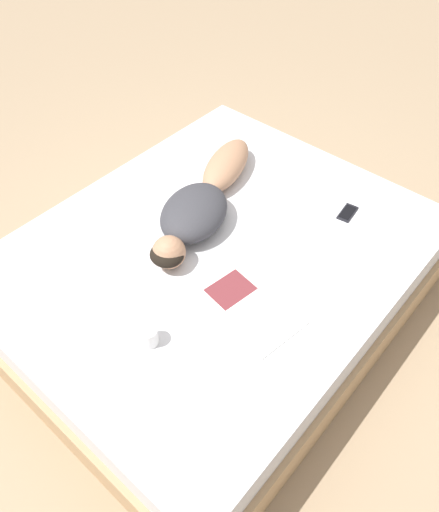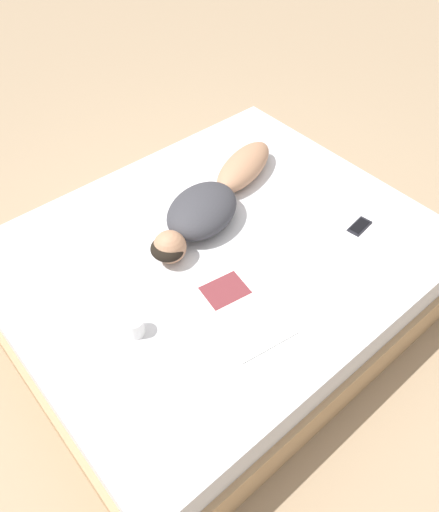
# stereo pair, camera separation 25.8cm
# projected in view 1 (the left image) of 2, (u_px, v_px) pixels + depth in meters

# --- Properties ---
(ground_plane) EXTENTS (12.00, 12.00, 0.00)m
(ground_plane) POSITION_uv_depth(u_px,v_px,m) (216.00, 302.00, 3.06)
(ground_plane) COLOR #9E8466
(bed) EXTENTS (1.91, 2.31, 0.49)m
(bed) POSITION_uv_depth(u_px,v_px,m) (216.00, 276.00, 2.88)
(bed) COLOR tan
(bed) RESTS_ON ground_plane
(person) EXTENTS (0.59, 1.18, 0.19)m
(person) POSITION_uv_depth(u_px,v_px,m) (202.00, 201.00, 2.82)
(person) COLOR #A37556
(person) RESTS_ON bed
(open_magazine) EXTENTS (0.56, 0.38, 0.01)m
(open_magazine) POSITION_uv_depth(u_px,v_px,m) (247.00, 305.00, 2.42)
(open_magazine) COLOR white
(open_magazine) RESTS_ON bed
(coffee_mug) EXTENTS (0.13, 0.09, 0.10)m
(coffee_mug) POSITION_uv_depth(u_px,v_px,m) (148.00, 336.00, 2.25)
(coffee_mug) COLOR white
(coffee_mug) RESTS_ON bed
(cell_phone) EXTENTS (0.09, 0.16, 0.01)m
(cell_phone) POSITION_uv_depth(u_px,v_px,m) (348.00, 213.00, 2.87)
(cell_phone) COLOR black
(cell_phone) RESTS_ON bed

